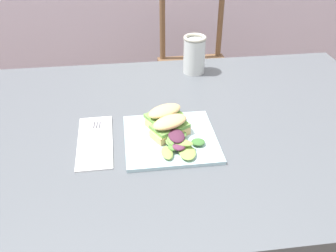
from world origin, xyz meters
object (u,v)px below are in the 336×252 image
sandwich_half_front (171,126)px  sandwich_half_back (165,115)px  mason_jar_iced_tea (194,56)px  dining_table (188,155)px  plate_lunch (170,139)px  fork_on_napkin (95,137)px  chair_wooden_far (195,66)px

sandwich_half_front → sandwich_half_back: 0.06m
sandwich_half_front → mason_jar_iced_tea: 0.44m
dining_table → plate_lunch: 0.16m
sandwich_half_back → sandwich_half_front: bearing=-79.2°
sandwich_half_front → sandwich_half_back: size_ratio=1.00×
fork_on_napkin → mason_jar_iced_tea: size_ratio=1.36×
plate_lunch → fork_on_napkin: bearing=170.3°
dining_table → sandwich_half_front: sandwich_half_front is taller
sandwich_half_back → plate_lunch: bearing=-84.6°
dining_table → chair_wooden_far: chair_wooden_far is taller
chair_wooden_far → plate_lunch: chair_wooden_far is taller
dining_table → mason_jar_iced_tea: 0.40m
fork_on_napkin → sandwich_half_back: bearing=9.6°
dining_table → plate_lunch: plate_lunch is taller
chair_wooden_far → sandwich_half_front: bearing=-104.9°
sandwich_half_front → sandwich_half_back: (-0.01, 0.06, 0.00)m
sandwich_half_back → mason_jar_iced_tea: bearing=66.8°
dining_table → mason_jar_iced_tea: size_ratio=9.57×
fork_on_napkin → mason_jar_iced_tea: mason_jar_iced_tea is taller
chair_wooden_far → mason_jar_iced_tea: mason_jar_iced_tea is taller
plate_lunch → sandwich_half_back: bearing=95.4°
dining_table → sandwich_half_front: (-0.06, -0.07, 0.16)m
fork_on_napkin → mason_jar_iced_tea: (0.35, 0.39, 0.06)m
dining_table → sandwich_half_back: sandwich_half_back is taller
fork_on_napkin → sandwich_half_front: bearing=-7.1°
plate_lunch → sandwich_half_back: 0.08m
sandwich_half_back → chair_wooden_far: bearing=73.7°
mason_jar_iced_tea → plate_lunch: bearing=-109.1°
chair_wooden_far → sandwich_half_front: chair_wooden_far is taller
chair_wooden_far → mason_jar_iced_tea: bearing=-102.5°
plate_lunch → chair_wooden_far: bearing=74.9°
plate_lunch → sandwich_half_front: size_ratio=2.10×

